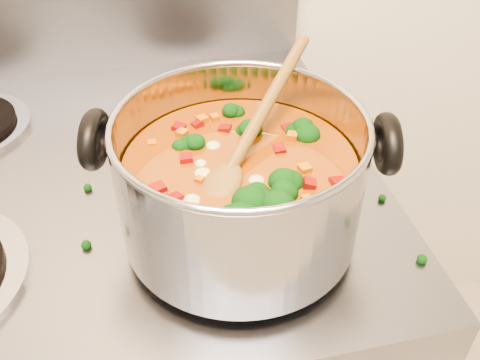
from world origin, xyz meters
name	(u,v)px	position (x,y,z in m)	size (l,w,h in m)	color
electric_range	(131,355)	(0.03, 1.16, 0.47)	(0.79, 0.72, 1.08)	gray
stockpot	(240,182)	(0.20, 1.00, 1.01)	(0.34, 0.28, 0.16)	#9E9EA5
wooden_spoon	(245,143)	(0.21, 1.01, 1.05)	(0.18, 0.22, 0.10)	brown
cooktop_crumbs	(149,217)	(0.10, 1.05, 0.92)	(0.27, 0.18, 0.01)	black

